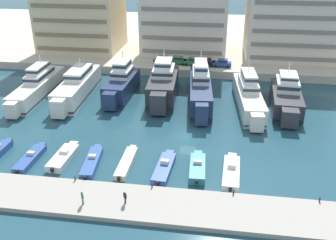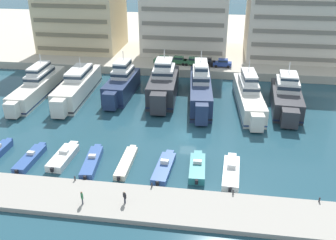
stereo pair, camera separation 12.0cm
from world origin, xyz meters
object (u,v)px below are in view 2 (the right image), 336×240
Objects in this scene: yacht_ivory_far_left at (38,86)px; yacht_navy_mid_left at (122,84)px; motorboat_cream_center at (126,162)px; motorboat_blue_center_right at (164,167)px; motorboat_white_right at (231,172)px; yacht_ivory_center_right at (249,95)px; car_black_center_left at (206,62)px; car_blue_center at (223,63)px; pedestrian_mid_deck at (82,197)px; motorboat_blue_center_left at (92,162)px; car_green_far_left at (163,60)px; yacht_charcoal_center_left at (163,85)px; car_green_left at (178,60)px; car_green_mid_left at (193,61)px; yacht_ivory_left at (78,86)px; motorboat_white_mid_left at (64,157)px; pedestrian_near_edge at (125,196)px; motorboat_blue_left at (31,158)px; yacht_charcoal_mid_right at (287,97)px; motorboat_teal_mid_right at (197,167)px.

yacht_navy_mid_left is at bearing 8.78° from yacht_ivory_far_left.
motorboat_cream_center is 1.03× the size of motorboat_blue_center_right.
motorboat_white_right is at bearing 1.54° from motorboat_blue_center_right.
yacht_ivory_center_right is 19.65m from car_black_center_left.
car_blue_center is (12.01, 39.90, 2.31)m from motorboat_cream_center.
motorboat_blue_center_left is at bearing 102.35° from pedestrian_mid_deck.
motorboat_blue_center_left is at bearing -132.90° from yacht_ivory_center_right.
motorboat_cream_center is at bearing -106.75° from car_blue_center.
yacht_ivory_far_left is at bearing -149.57° from car_black_center_left.
car_green_far_left is (3.12, 40.99, 2.20)m from motorboat_blue_center_left.
pedestrian_mid_deck is (-11.01, -49.56, -1.12)m from car_black_center_left.
car_green_left is at bearing 87.12° from yacht_charcoal_center_left.
yacht_ivory_center_right is at bearing -57.21° from car_green_mid_left.
yacht_ivory_left is at bearing 4.94° from yacht_ivory_far_left.
car_green_mid_left is (9.94, 41.03, 2.20)m from motorboat_blue_center_left.
car_black_center_left is (17.19, 40.09, 2.20)m from motorboat_white_mid_left.
pedestrian_near_edge is (6.56, -7.94, 1.02)m from motorboat_blue_center_left.
yacht_navy_mid_left is 18.59m from car_green_left.
car_blue_center reaches higher than motorboat_cream_center.
car_green_left and car_green_mid_left have the same top height.
motorboat_white_right is 40.31m from car_blue_center.
motorboat_blue_center_right is at bearing -80.80° from car_green_far_left.
car_black_center_left is (15.33, 15.87, 0.31)m from yacht_navy_mid_left.
yacht_charcoal_center_left is at bearing 91.51° from pedestrian_near_edge.
yacht_navy_mid_left is at bearing -134.00° from car_black_center_left.
pedestrian_mid_deck is at bearing -106.50° from car_blue_center.
yacht_ivory_far_left is at bearing 122.76° from motorboat_white_mid_left.
car_blue_center is 2.62× the size of pedestrian_near_edge.
yacht_charcoal_center_left is 24.27m from motorboat_cream_center.
motorboat_blue_left is at bearing 140.93° from pedestrian_mid_deck.
car_green_far_left is 1.00× the size of car_green_left.
car_green_far_left is (-18.36, 17.88, 0.53)m from yacht_ivory_center_right.
motorboat_blue_center_left is 2.03× the size of car_blue_center.
motorboat_blue_left is 13.69m from pedestrian_mid_deck.
pedestrian_mid_deck reaches higher than motorboat_blue_center_right.
car_green_mid_left reaches higher than motorboat_cream_center.
motorboat_white_mid_left is 22.66m from motorboat_white_right.
yacht_ivory_left is 2.76× the size of motorboat_blue_left.
car_green_far_left is at bearing 110.61° from motorboat_white_right.
pedestrian_mid_deck is (6.18, -9.47, 1.08)m from motorboat_white_mid_left.
yacht_ivory_center_right reaches higher than pedestrian_near_edge.
motorboat_white_right is 41.56m from car_green_mid_left.
yacht_ivory_left is at bearing 94.69° from motorboat_blue_left.
motorboat_blue_center_right is (-18.33, -22.83, -1.82)m from yacht_charcoal_mid_right.
yacht_charcoal_mid_right is 26.43m from motorboat_teal_mid_right.
yacht_ivory_center_right is 38.13m from motorboat_blue_left.
car_green_far_left reaches higher than motorboat_blue_center_left.
car_black_center_left is at bearing 176.96° from car_blue_center.
yacht_charcoal_mid_right is at bearing -49.63° from car_black_center_left.
car_green_far_left is (7.39, 40.29, 2.20)m from motorboat_white_mid_left.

